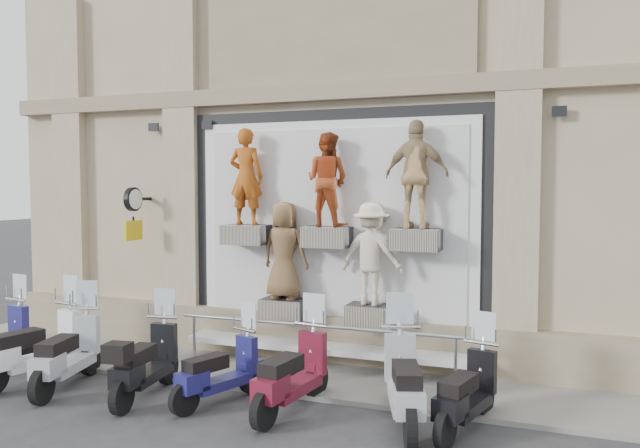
# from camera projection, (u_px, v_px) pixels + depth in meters

# --- Properties ---
(ground) EXTENTS (90.00, 90.00, 0.00)m
(ground) POSITION_uv_depth(u_px,v_px,m) (262.00, 422.00, 8.45)
(ground) COLOR #303032
(ground) RESTS_ON ground
(sidewalk) EXTENTS (16.00, 2.20, 0.08)m
(sidewalk) POSITION_uv_depth(u_px,v_px,m) (317.00, 375.00, 10.41)
(sidewalk) COLOR gray
(sidewalk) RESTS_ON ground
(building) EXTENTS (14.00, 8.60, 12.00)m
(building) POSITION_uv_depth(u_px,v_px,m) (391.00, 67.00, 14.63)
(building) COLOR tan
(building) RESTS_ON ground
(shop_vitrine) EXTENTS (5.60, 0.83, 4.30)m
(shop_vitrine) POSITION_uv_depth(u_px,v_px,m) (335.00, 232.00, 10.83)
(shop_vitrine) COLOR black
(shop_vitrine) RESTS_ON ground
(guard_rail) EXTENTS (5.06, 0.10, 0.93)m
(guard_rail) POSITION_uv_depth(u_px,v_px,m) (315.00, 352.00, 10.29)
(guard_rail) COLOR #9EA0A5
(guard_rail) RESTS_ON ground
(clock_sign_bracket) EXTENTS (0.10, 0.80, 1.02)m
(clock_sign_bracket) POSITION_uv_depth(u_px,v_px,m) (134.00, 207.00, 11.95)
(clock_sign_bracket) COLOR black
(clock_sign_bracket) RESTS_ON ground
(scooter_b) EXTENTS (1.05, 2.16, 1.69)m
(scooter_b) POSITION_uv_depth(u_px,v_px,m) (35.00, 332.00, 10.07)
(scooter_b) COLOR white
(scooter_b) RESTS_ON ground
(scooter_c) EXTENTS (1.03, 2.08, 1.63)m
(scooter_c) POSITION_uv_depth(u_px,v_px,m) (67.00, 338.00, 9.81)
(scooter_c) COLOR #9CA2A9
(scooter_c) RESTS_ON ground
(scooter_d) EXTENTS (0.81, 1.98, 1.57)m
(scooter_d) POSITION_uv_depth(u_px,v_px,m) (146.00, 347.00, 9.37)
(scooter_d) COLOR black
(scooter_d) RESTS_ON ground
(scooter_e) EXTENTS (1.10, 1.81, 1.42)m
(scooter_e) POSITION_uv_depth(u_px,v_px,m) (220.00, 357.00, 9.11)
(scooter_e) COLOR navy
(scooter_e) RESTS_ON ground
(scooter_f) EXTENTS (0.84, 2.03, 1.60)m
(scooter_f) POSITION_uv_depth(u_px,v_px,m) (292.00, 357.00, 8.75)
(scooter_f) COLOR #5A0F20
(scooter_f) RESTS_ON ground
(scooter_g) EXTENTS (1.23, 2.16, 1.68)m
(scooter_g) POSITION_uv_depth(u_px,v_px,m) (404.00, 364.00, 8.25)
(scooter_g) COLOR #A4A5AB
(scooter_g) RESTS_ON ground
(scooter_h) EXTENTS (0.98, 1.90, 1.49)m
(scooter_h) POSITION_uv_depth(u_px,v_px,m) (467.00, 376.00, 8.08)
(scooter_h) COLOR black
(scooter_h) RESTS_ON ground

